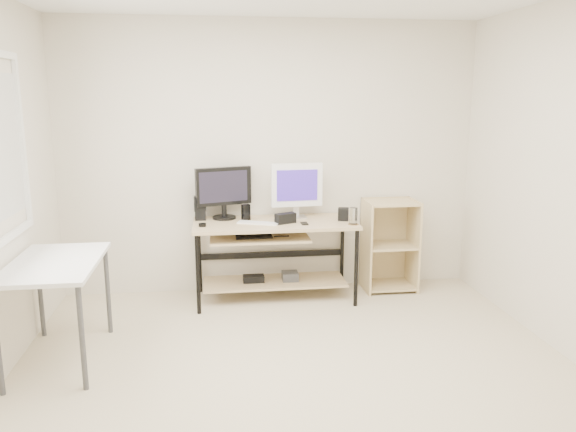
% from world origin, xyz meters
% --- Properties ---
extents(room, '(4.01, 4.01, 2.62)m').
position_xyz_m(room, '(-0.14, 0.04, 1.32)').
color(room, beige).
rests_on(room, ground).
extents(desk, '(1.50, 0.65, 0.75)m').
position_xyz_m(desk, '(-0.03, 1.66, 0.54)').
color(desk, tan).
rests_on(desk, ground).
extents(side_table, '(0.60, 1.00, 0.75)m').
position_xyz_m(side_table, '(-1.68, 0.60, 0.67)').
color(side_table, white).
rests_on(side_table, ground).
extents(shelf_unit, '(0.50, 0.40, 0.90)m').
position_xyz_m(shelf_unit, '(1.15, 1.82, 0.45)').
color(shelf_unit, '#D6BD85').
rests_on(shelf_unit, ground).
extents(black_monitor, '(0.53, 0.22, 0.49)m').
position_xyz_m(black_monitor, '(-0.46, 1.85, 1.03)').
color(black_monitor, black).
rests_on(black_monitor, desk).
extents(white_imac, '(0.49, 0.16, 0.52)m').
position_xyz_m(white_imac, '(0.23, 1.80, 1.05)').
color(white_imac, silver).
rests_on(white_imac, desk).
extents(keyboard, '(0.39, 0.24, 0.01)m').
position_xyz_m(keyboard, '(-0.16, 1.60, 0.76)').
color(keyboard, white).
rests_on(keyboard, desk).
extents(mouse, '(0.08, 0.12, 0.04)m').
position_xyz_m(mouse, '(0.03, 1.65, 0.77)').
color(mouse, '#AFAFB4').
rests_on(mouse, desk).
extents(center_speaker, '(0.20, 0.15, 0.09)m').
position_xyz_m(center_speaker, '(0.09, 1.58, 0.80)').
color(center_speaker, black).
rests_on(center_speaker, desk).
extents(speaker_left, '(0.11, 0.11, 0.22)m').
position_xyz_m(speaker_left, '(-0.68, 1.83, 0.87)').
color(speaker_left, black).
rests_on(speaker_left, desk).
extents(speaker_right, '(0.12, 0.12, 0.12)m').
position_xyz_m(speaker_right, '(0.64, 1.64, 0.81)').
color(speaker_right, black).
rests_on(speaker_right, desk).
extents(audio_controller, '(0.09, 0.07, 0.15)m').
position_xyz_m(audio_controller, '(-0.26, 1.76, 0.82)').
color(audio_controller, black).
rests_on(audio_controller, desk).
extents(volume_puck, '(0.08, 0.08, 0.03)m').
position_xyz_m(volume_puck, '(-0.66, 1.55, 0.76)').
color(volume_puck, black).
rests_on(volume_puck, desk).
extents(smartphone, '(0.06, 0.11, 0.01)m').
position_xyz_m(smartphone, '(0.26, 1.53, 0.75)').
color(smartphone, black).
rests_on(smartphone, desk).
extents(coaster, '(0.12, 0.12, 0.01)m').
position_xyz_m(coaster, '(0.69, 1.45, 0.75)').
color(coaster, olive).
rests_on(coaster, desk).
extents(drinking_glass, '(0.09, 0.09, 0.15)m').
position_xyz_m(drinking_glass, '(0.69, 1.45, 0.83)').
color(drinking_glass, white).
rests_on(drinking_glass, coaster).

